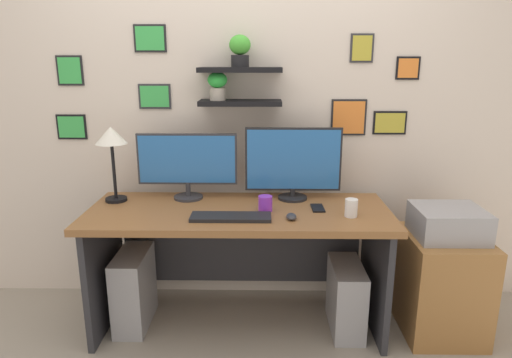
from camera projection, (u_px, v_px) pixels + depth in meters
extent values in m
plane|color=gray|center=(240.00, 323.00, 2.80)|extent=(8.00, 8.00, 0.00)
cube|color=beige|center=(241.00, 98.00, 2.88)|extent=(4.40, 0.04, 2.70)
cube|color=black|center=(240.00, 103.00, 2.77)|extent=(0.51, 0.20, 0.03)
cube|color=black|center=(240.00, 70.00, 2.72)|extent=(0.51, 0.20, 0.03)
cylinder|color=black|center=(240.00, 61.00, 2.70)|extent=(0.11, 0.11, 0.07)
ellipsoid|color=green|center=(240.00, 45.00, 2.68)|extent=(0.13, 0.13, 0.12)
cylinder|color=#B2A899|center=(218.00, 94.00, 2.76)|extent=(0.09, 0.09, 0.08)
ellipsoid|color=green|center=(217.00, 80.00, 2.73)|extent=(0.12, 0.12, 0.10)
cube|color=black|center=(390.00, 123.00, 2.88)|extent=(0.21, 0.02, 0.15)
cube|color=gold|center=(390.00, 123.00, 2.87)|extent=(0.19, 0.00, 0.13)
cube|color=black|center=(70.00, 71.00, 2.83)|extent=(0.16, 0.02, 0.18)
cube|color=green|center=(70.00, 71.00, 2.82)|extent=(0.14, 0.00, 0.16)
cube|color=#2D2D33|center=(362.00, 48.00, 2.77)|extent=(0.14, 0.02, 0.17)
cube|color=gold|center=(362.00, 48.00, 2.76)|extent=(0.12, 0.00, 0.15)
cube|color=black|center=(150.00, 38.00, 2.77)|extent=(0.20, 0.02, 0.17)
cube|color=green|center=(150.00, 38.00, 2.76)|extent=(0.18, 0.00, 0.14)
cube|color=black|center=(72.00, 127.00, 2.92)|extent=(0.19, 0.02, 0.16)
cube|color=green|center=(71.00, 127.00, 2.91)|extent=(0.17, 0.00, 0.14)
cube|color=#2D2D33|center=(155.00, 96.00, 2.86)|extent=(0.20, 0.02, 0.16)
cube|color=green|center=(155.00, 97.00, 2.85)|extent=(0.18, 0.00, 0.13)
cube|color=black|center=(348.00, 117.00, 2.88)|extent=(0.22, 0.02, 0.23)
cube|color=orange|center=(349.00, 118.00, 2.87)|extent=(0.20, 0.00, 0.21)
cube|color=black|center=(408.00, 68.00, 2.79)|extent=(0.15, 0.02, 0.14)
cube|color=orange|center=(408.00, 68.00, 2.78)|extent=(0.12, 0.00, 0.12)
cube|color=brown|center=(239.00, 213.00, 2.61)|extent=(1.75, 0.68, 0.04)
cube|color=#2D2D33|center=(105.00, 271.00, 2.72)|extent=(0.04, 0.62, 0.71)
cube|color=#2D2D33|center=(375.00, 272.00, 2.70)|extent=(0.04, 0.62, 0.71)
cube|color=#2D2D33|center=(242.00, 246.00, 2.99)|extent=(1.55, 0.02, 0.50)
cylinder|color=#2D2D33|center=(188.00, 197.00, 2.81)|extent=(0.18, 0.18, 0.02)
cylinder|color=#2D2D33|center=(188.00, 189.00, 2.80)|extent=(0.03, 0.03, 0.09)
cube|color=#2D2D33|center=(187.00, 159.00, 2.76)|extent=(0.61, 0.02, 0.32)
cube|color=#2866B2|center=(187.00, 159.00, 2.75)|extent=(0.59, 0.00, 0.29)
cylinder|color=black|center=(293.00, 198.00, 2.80)|extent=(0.18, 0.18, 0.02)
cylinder|color=black|center=(293.00, 192.00, 2.80)|extent=(0.03, 0.03, 0.05)
cube|color=black|center=(293.00, 159.00, 2.75)|extent=(0.59, 0.02, 0.39)
cube|color=#2866B2|center=(293.00, 160.00, 2.74)|extent=(0.56, 0.00, 0.37)
cube|color=black|center=(231.00, 217.00, 2.45)|extent=(0.44, 0.14, 0.02)
ellipsoid|color=#2D2D33|center=(291.00, 217.00, 2.44)|extent=(0.06, 0.09, 0.03)
cylinder|color=black|center=(116.00, 199.00, 2.76)|extent=(0.13, 0.13, 0.02)
cylinder|color=black|center=(114.00, 171.00, 2.72)|extent=(0.02, 0.02, 0.34)
cone|color=white|center=(111.00, 135.00, 2.66)|extent=(0.19, 0.19, 0.10)
cube|color=black|center=(318.00, 208.00, 2.62)|extent=(0.07, 0.14, 0.01)
cylinder|color=purple|center=(265.00, 204.00, 2.57)|extent=(0.08, 0.08, 0.09)
cylinder|color=white|center=(351.00, 208.00, 2.48)|extent=(0.07, 0.07, 0.10)
cube|color=#9E6B38|center=(441.00, 284.00, 2.67)|extent=(0.44, 0.50, 0.61)
cube|color=#9E9EA3|center=(448.00, 223.00, 2.57)|extent=(0.38, 0.34, 0.17)
cube|color=#99999E|center=(134.00, 289.00, 2.75)|extent=(0.18, 0.40, 0.47)
cube|color=#99999E|center=(346.00, 297.00, 2.70)|extent=(0.18, 0.40, 0.41)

